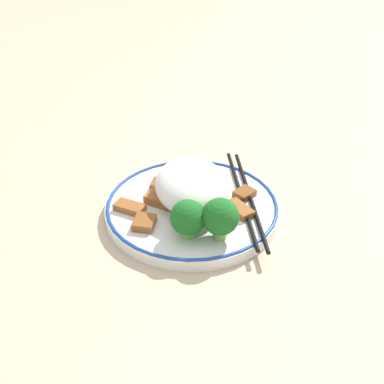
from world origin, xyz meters
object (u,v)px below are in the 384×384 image
object	(u,v)px
broccoli_back_center	(220,217)
chopsticks	(245,196)
plate	(192,208)
broccoli_back_left	(188,218)

from	to	relation	value
broccoli_back_center	chopsticks	xyz separation A→B (m)	(-0.08, 0.05, -0.03)
broccoli_back_center	chopsticks	distance (m)	0.10
plate	chopsticks	distance (m)	0.07
broccoli_back_left	broccoli_back_center	world-z (taller)	broccoli_back_center
plate	broccoli_back_left	distance (m)	0.07
broccoli_back_center	chopsticks	world-z (taller)	broccoli_back_center
chopsticks	plate	bearing A→B (deg)	-86.29
broccoli_back_left	chopsticks	size ratio (longest dim) A/B	0.22
broccoli_back_left	broccoli_back_center	xyz separation A→B (m)	(0.01, 0.04, 0.00)
broccoli_back_center	chopsticks	bearing A→B (deg)	146.91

